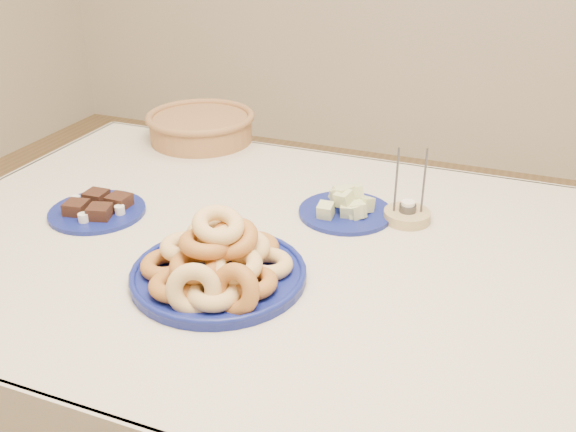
# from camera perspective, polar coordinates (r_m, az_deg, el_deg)

# --- Properties ---
(dining_table) EXTENTS (1.71, 1.11, 0.75)m
(dining_table) POSITION_cam_1_polar(r_m,az_deg,el_deg) (1.40, 0.76, -6.67)
(dining_table) COLOR brown
(dining_table) RESTS_ON ground
(donut_platter) EXTENTS (0.41, 0.41, 0.15)m
(donut_platter) POSITION_cam_1_polar(r_m,az_deg,el_deg) (1.22, -6.29, -4.22)
(donut_platter) COLOR navy
(donut_platter) RESTS_ON dining_table
(melon_plate) EXTENTS (0.25, 0.25, 0.07)m
(melon_plate) POSITION_cam_1_polar(r_m,az_deg,el_deg) (1.48, 5.21, 0.80)
(melon_plate) COLOR navy
(melon_plate) RESTS_ON dining_table
(brownie_plate) EXTENTS (0.25, 0.25, 0.04)m
(brownie_plate) POSITION_cam_1_polar(r_m,az_deg,el_deg) (1.55, -16.58, 0.59)
(brownie_plate) COLOR navy
(brownie_plate) RESTS_ON dining_table
(wicker_basket) EXTENTS (0.42, 0.42, 0.09)m
(wicker_basket) POSITION_cam_1_polar(r_m,az_deg,el_deg) (1.94, -7.75, 7.94)
(wicker_basket) COLOR brown
(wicker_basket) RESTS_ON dining_table
(candle_holder) EXTENTS (0.13, 0.13, 0.18)m
(candle_holder) POSITION_cam_1_polar(r_m,az_deg,el_deg) (1.47, 10.54, 0.16)
(candle_holder) COLOR tan
(candle_holder) RESTS_ON dining_table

